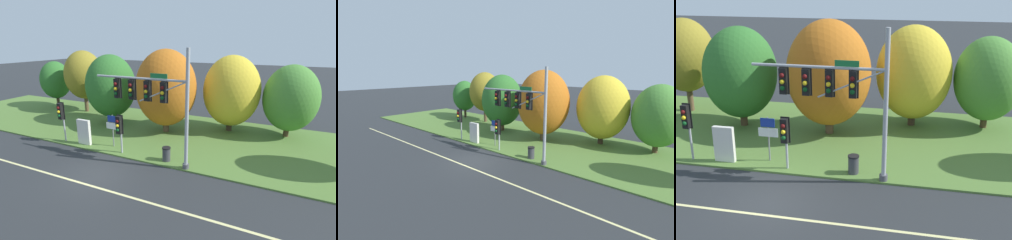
% 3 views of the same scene
% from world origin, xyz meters
% --- Properties ---
extents(ground_plane, '(160.00, 160.00, 0.00)m').
position_xyz_m(ground_plane, '(0.00, 0.00, 0.00)').
color(ground_plane, '#282B2D').
extents(lane_stripe, '(36.00, 0.16, 0.01)m').
position_xyz_m(lane_stripe, '(0.00, -1.20, 0.00)').
color(lane_stripe, beige).
rests_on(lane_stripe, ground).
extents(grass_verge, '(48.00, 11.50, 0.10)m').
position_xyz_m(grass_verge, '(0.00, 8.25, 0.05)').
color(grass_verge, '#517533').
rests_on(grass_verge, ground).
extents(traffic_signal_mast, '(6.48, 0.49, 7.14)m').
position_xyz_m(traffic_signal_mast, '(2.55, 2.74, 4.31)').
color(traffic_signal_mast, '#9EA0A5').
rests_on(traffic_signal_mast, grass_verge).
extents(pedestrian_signal_near_kerb, '(0.46, 0.55, 2.75)m').
position_xyz_m(pedestrian_signal_near_kerb, '(-0.24, 2.87, 2.04)').
color(pedestrian_signal_near_kerb, '#9EA0A5').
rests_on(pedestrian_signal_near_kerb, grass_verge).
extents(pedestrian_signal_further_along, '(0.46, 0.55, 3.10)m').
position_xyz_m(pedestrian_signal_further_along, '(-5.50, 2.87, 2.34)').
color(pedestrian_signal_further_along, '#9EA0A5').
rests_on(pedestrian_signal_further_along, grass_verge).
extents(route_sign_post, '(1.06, 0.08, 2.39)m').
position_xyz_m(route_sign_post, '(-1.46, 3.73, 1.67)').
color(route_sign_post, slate).
rests_on(route_sign_post, grass_verge).
extents(tree_left_of_mast, '(4.06, 4.06, 6.52)m').
position_xyz_m(tree_left_of_mast, '(-10.24, 10.72, 4.07)').
color(tree_left_of_mast, brown).
rests_on(tree_left_of_mast, grass_verge).
extents(tree_behind_signpost, '(4.58, 4.58, 6.33)m').
position_xyz_m(tree_behind_signpost, '(-5.17, 8.63, 3.56)').
color(tree_behind_signpost, '#4C3823').
rests_on(tree_behind_signpost, grass_verge).
extents(tree_mid_verge, '(5.03, 5.03, 6.89)m').
position_xyz_m(tree_mid_verge, '(0.58, 8.41, 3.84)').
color(tree_mid_verge, brown).
rests_on(tree_mid_verge, grass_verge).
extents(tree_tall_centre, '(4.72, 4.72, 6.40)m').
position_xyz_m(tree_tall_centre, '(5.41, 10.99, 3.55)').
color(tree_tall_centre, '#423021').
rests_on(tree_tall_centre, grass_verge).
extents(tree_right_far, '(4.19, 4.19, 5.78)m').
position_xyz_m(tree_right_far, '(9.95, 11.48, 3.25)').
color(tree_right_far, '#4C3823').
rests_on(tree_right_far, grass_verge).
extents(info_kiosk, '(1.10, 0.24, 1.90)m').
position_xyz_m(info_kiosk, '(-3.69, 3.18, 1.04)').
color(info_kiosk, silver).
rests_on(info_kiosk, grass_verge).
extents(trash_bin, '(0.56, 0.56, 0.93)m').
position_xyz_m(trash_bin, '(3.11, 3.21, 0.57)').
color(trash_bin, '#38383D').
rests_on(trash_bin, grass_verge).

